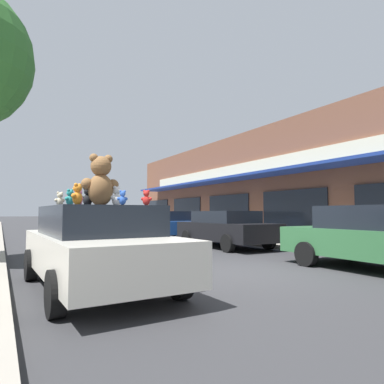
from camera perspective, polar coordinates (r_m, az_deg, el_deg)
The scene contains 17 objects.
ground_plane at distance 8.06m, azimuth 6.14°, elevation -13.13°, with size 260.00×260.00×0.00m, color #333335.
sidewalk_far at distance 12.29m, azimuth 28.93°, elevation -9.00°, with size 2.68×90.00×0.15m.
storefront_row at distance 21.92m, azimuth 20.97°, elevation 0.85°, with size 11.83×30.70×5.82m.
plush_art_car at distance 6.43m, azimuth -15.59°, elevation -8.49°, with size 2.14×4.63×1.47m.
teddy_bear_giant at distance 6.35m, azimuth -14.98°, elevation 1.78°, with size 0.68×0.42×0.94m.
teddy_bear_red at distance 5.61m, azimuth -7.62°, elevation -0.98°, with size 0.18×0.17×0.25m.
teddy_bear_orange at distance 5.65m, azimuth -18.57°, elevation -0.40°, with size 0.23×0.24×0.35m.
teddy_bear_black at distance 6.49m, azimuth -17.00°, elevation -0.80°, with size 0.26×0.17×0.35m.
teddy_bear_yellow at distance 7.43m, azimuth -18.39°, elevation -1.20°, with size 0.21×0.22×0.32m.
teddy_bear_teal at distance 6.29m, azimuth -19.70°, elevation -0.91°, with size 0.20×0.20×0.29m.
teddy_bear_cream at distance 6.88m, azimuth -21.18°, elevation -1.14°, with size 0.21×0.15×0.28m.
teddy_bear_pink at distance 5.96m, azimuth -18.36°, elevation -0.86°, with size 0.20×0.18×0.28m.
teddy_bear_white at distance 6.34m, azimuth -12.49°, elevation -0.72°, with size 0.26×0.23×0.37m.
teddy_bear_blue at distance 5.36m, azimuth -11.50°, elevation -0.96°, with size 0.17×0.11×0.23m.
parked_car_far_left at distance 9.06m, azimuth 29.35°, elevation -6.53°, with size 2.04×4.73×1.52m.
parked_car_far_center at distance 13.52m, azimuth 5.56°, elevation -5.98°, with size 2.02×4.67×1.42m.
parked_car_far_right at distance 18.03m, azimuth -3.98°, elevation -5.30°, with size 2.00×4.11×1.42m.
Camera 1 is at (-4.60, -6.48, 1.36)m, focal length 32.00 mm.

